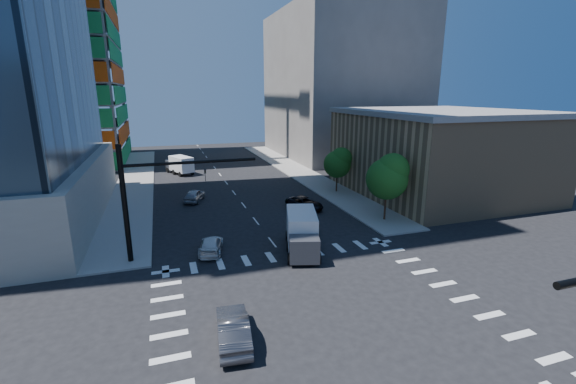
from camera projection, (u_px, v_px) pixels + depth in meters
name	position (u px, v px, depth m)	size (l,w,h in m)	color
ground	(329.00, 315.00, 22.67)	(160.00, 160.00, 0.00)	black
road_markings	(329.00, 315.00, 22.67)	(20.00, 20.00, 0.01)	silver
sidewalk_ne	(298.00, 171.00, 63.19)	(5.00, 60.00, 0.15)	gray
sidewalk_nw	(135.00, 182.00, 55.55)	(5.00, 60.00, 0.15)	gray
construction_building	(33.00, 19.00, 64.93)	(25.16, 34.50, 70.60)	slate
commercial_building	(438.00, 152.00, 49.16)	(20.50, 22.50, 10.60)	tan
bg_building_ne	(341.00, 85.00, 77.87)	(24.00, 30.00, 28.00)	slate
signal_mast_nw	(145.00, 192.00, 28.78)	(10.20, 0.40, 9.00)	black
tree_south	(389.00, 176.00, 38.10)	(4.16, 4.16, 6.82)	#382316
tree_north	(339.00, 162.00, 49.39)	(3.54, 3.52, 5.78)	#382316
car_nb_far	(305.00, 203.00, 43.11)	(2.20, 4.77, 1.32)	black
car_sb_near	(211.00, 245.00, 31.45)	(1.75, 4.31, 1.25)	silver
car_sb_mid	(194.00, 195.00, 46.12)	(1.73, 4.29, 1.46)	#9FA1A6
car_sb_cross	(233.00, 328.00, 20.13)	(1.61, 4.62, 1.52)	#45454A
box_truck_near	(302.00, 236.00, 31.30)	(4.14, 6.45, 3.13)	black
box_truck_far	(179.00, 166.00, 61.64)	(4.30, 5.92, 2.86)	black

